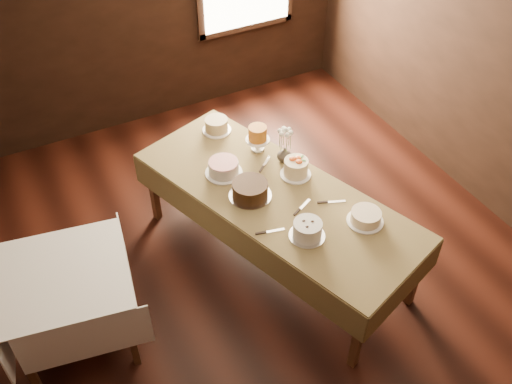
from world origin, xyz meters
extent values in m
cube|color=black|center=(0.00, 0.00, 0.00)|extent=(5.00, 6.00, 0.01)
cube|color=black|center=(0.00, 3.00, 1.40)|extent=(5.00, 0.02, 2.80)
cube|color=#472917|center=(0.23, -1.04, 0.37)|extent=(0.08, 0.08, 0.74)
cube|color=#472917|center=(-0.58, 1.25, 0.37)|extent=(0.08, 0.08, 0.74)
cube|color=#472917|center=(1.01, -0.76, 0.37)|extent=(0.08, 0.08, 0.74)
cube|color=#472917|center=(0.20, 1.53, 0.37)|extent=(0.08, 0.08, 0.74)
cube|color=#472917|center=(0.21, 0.24, 0.78)|extent=(1.75, 2.73, 0.04)
cube|color=olive|center=(0.21, 0.24, 0.80)|extent=(1.83, 2.80, 0.01)
cube|color=#472917|center=(-2.04, -0.10, 0.37)|extent=(0.06, 0.06, 0.74)
cube|color=#472917|center=(-1.92, 0.65, 0.37)|extent=(0.06, 0.06, 0.74)
cube|color=#472917|center=(-1.29, -0.23, 0.37)|extent=(0.06, 0.06, 0.74)
cube|color=#472917|center=(-1.17, 0.52, 0.37)|extent=(0.06, 0.06, 0.74)
cube|color=#472917|center=(-1.61, 0.21, 0.76)|extent=(0.99, 0.99, 0.04)
cube|color=white|center=(-1.61, 0.21, 0.79)|extent=(1.08, 1.08, 0.01)
cylinder|color=white|center=(0.14, 1.30, 0.81)|extent=(0.28, 0.28, 0.01)
cylinder|color=#CBB787|center=(0.14, 1.30, 0.88)|extent=(0.24, 0.24, 0.12)
cylinder|color=white|center=(-0.07, 0.69, 0.81)|extent=(0.33, 0.33, 0.01)
cylinder|color=silver|center=(-0.07, 0.69, 0.88)|extent=(0.34, 0.34, 0.11)
cylinder|color=white|center=(0.36, 0.86, 0.87)|extent=(0.23, 0.23, 0.13)
cylinder|color=#C66F1C|center=(0.36, 0.86, 1.00)|extent=(0.20, 0.20, 0.13)
cylinder|color=silver|center=(0.00, 0.32, 0.81)|extent=(0.37, 0.37, 0.01)
cylinder|color=#331B0A|center=(0.00, 0.32, 0.89)|extent=(0.42, 0.42, 0.13)
cylinder|color=white|center=(0.49, 0.38, 0.81)|extent=(0.28, 0.28, 0.01)
cylinder|color=#FAE8BB|center=(0.49, 0.38, 0.89)|extent=(0.25, 0.25, 0.15)
cylinder|color=silver|center=(0.19, -0.31, 0.81)|extent=(0.29, 0.29, 0.01)
cylinder|color=silver|center=(0.19, -0.31, 0.89)|extent=(0.25, 0.25, 0.13)
cylinder|color=white|center=(0.69, -0.38, 0.81)|extent=(0.30, 0.30, 0.01)
cylinder|color=#F6E2BE|center=(0.69, -0.38, 0.87)|extent=(0.34, 0.34, 0.09)
cube|color=silver|center=(0.36, 0.01, 0.81)|extent=(0.23, 0.13, 0.01)
cube|color=silver|center=(0.62, -0.08, 0.81)|extent=(0.23, 0.11, 0.01)
cube|color=silver|center=(0.08, 0.53, 0.81)|extent=(0.19, 0.18, 0.01)
cube|color=silver|center=(0.34, 0.66, 0.81)|extent=(0.20, 0.18, 0.01)
cube|color=silver|center=(0.00, -0.14, 0.81)|extent=(0.24, 0.08, 0.01)
imported|color=#2D2823|center=(0.50, 0.60, 0.88)|extent=(0.19, 0.19, 0.14)
camera|label=1|loc=(-1.57, -2.82, 4.05)|focal=39.53mm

